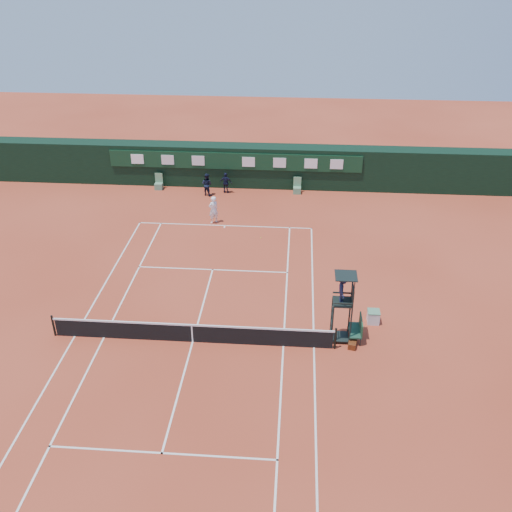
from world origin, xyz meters
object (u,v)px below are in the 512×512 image
at_px(player, 213,210).
at_px(umpire_chair, 343,294).
at_px(tennis_net, 192,333).
at_px(cooler, 373,317).
at_px(player_bench, 358,328).

bearing_deg(player, umpire_chair, 83.93).
bearing_deg(umpire_chair, player, 122.56).
relative_size(tennis_net, player, 7.11).
xyz_separation_m(umpire_chair, cooler, (1.66, 1.43, -2.13)).
bearing_deg(player, cooler, 93.12).
height_order(umpire_chair, cooler, umpire_chair).
distance_m(umpire_chair, cooler, 3.06).
height_order(tennis_net, player_bench, same).
bearing_deg(player, tennis_net, 54.89).
bearing_deg(umpire_chair, cooler, 40.68).
relative_size(tennis_net, player_bench, 10.75).
relative_size(tennis_net, umpire_chair, 3.77).
distance_m(tennis_net, player, 12.30).
height_order(umpire_chair, player, umpire_chair).
distance_m(cooler, player, 13.61).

